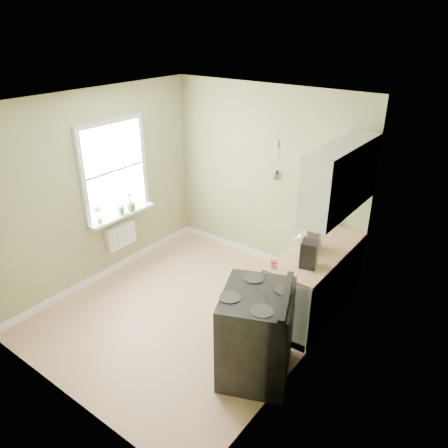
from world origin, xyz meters
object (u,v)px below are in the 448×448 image
Objects in this scene: stand_mixer at (314,239)px; kettle at (301,240)px; coffee_maker at (309,255)px; stove at (257,333)px.

stand_mixer reaches higher than kettle.
stand_mixer is at bearing 108.78° from coffee_maker.
kettle is at bearing 176.38° from stand_mixer.
stand_mixer is 0.18m from kettle.
stove is 3.61× the size of coffee_maker.
stand_mixer is 0.40m from coffee_maker.
kettle is 0.49m from coffee_maker.
stand_mixer reaches higher than stove.
kettle is (-0.17, 0.01, -0.07)m from stand_mixer.
coffee_maker is at bearing -71.22° from stand_mixer.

